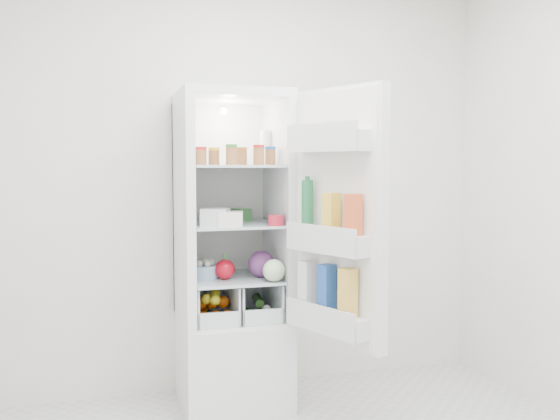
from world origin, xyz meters
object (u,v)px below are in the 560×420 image
object	(u,v)px
red_cabbage	(261,264)
mushroom_bowl	(204,272)
fridge_door	(336,223)
refrigerator	(231,289)

from	to	relation	value
red_cabbage	mushroom_bowl	size ratio (longest dim) A/B	0.92
red_cabbage	fridge_door	xyz separation A→B (m)	(0.26, -0.50, 0.27)
mushroom_bowl	fridge_door	xyz separation A→B (m)	(0.58, -0.54, 0.31)
refrigerator	fridge_door	xyz separation A→B (m)	(0.41, -0.62, 0.43)
red_cabbage	fridge_door	size ratio (longest dim) A/B	0.12
red_cabbage	mushroom_bowl	bearing A→B (deg)	172.62
mushroom_bowl	red_cabbage	bearing A→B (deg)	-7.38
refrigerator	red_cabbage	size ratio (longest dim) A/B	11.97
refrigerator	mushroom_bowl	xyz separation A→B (m)	(-0.17, -0.07, 0.12)
refrigerator	fridge_door	size ratio (longest dim) A/B	1.38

